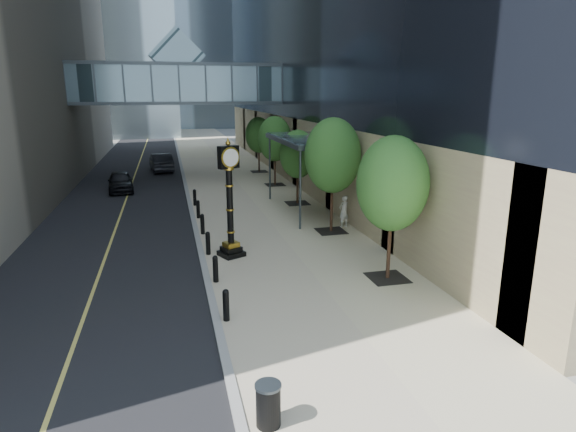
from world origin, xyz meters
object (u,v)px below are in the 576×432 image
object	(u,v)px
street_clock	(230,208)
pedestrian	(344,211)
car_near	(120,181)
trash_bin	(268,406)
car_far	(161,162)

from	to	relation	value
street_clock	pedestrian	distance (m)	7.10
street_clock	car_near	xyz separation A→B (m)	(-5.77, 16.00, -1.45)
pedestrian	trash_bin	bearing A→B (deg)	40.00
trash_bin	car_near	xyz separation A→B (m)	(-5.11, 26.98, 0.22)
pedestrian	car_near	distance (m)	17.61
street_clock	trash_bin	xyz separation A→B (m)	(-0.66, -10.98, -1.67)
street_clock	pedestrian	world-z (taller)	street_clock
car_far	pedestrian	bearing A→B (deg)	106.71
car_near	trash_bin	bearing A→B (deg)	-84.76
pedestrian	car_far	world-z (taller)	pedestrian
street_clock	trash_bin	bearing A→B (deg)	-117.95
street_clock	trash_bin	distance (m)	11.12
car_far	trash_bin	bearing A→B (deg)	87.15
pedestrian	car_near	world-z (taller)	pedestrian
street_clock	car_near	size ratio (longest dim) A/B	1.18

